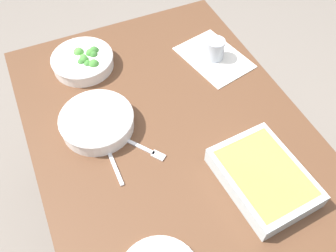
% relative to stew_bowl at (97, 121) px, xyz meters
% --- Properties ---
extents(ground_plane, '(6.00, 6.00, 0.00)m').
position_rel_stew_bowl_xyz_m(ground_plane, '(0.09, 0.22, -0.77)').
color(ground_plane, slate).
extents(dining_table, '(1.20, 0.90, 0.74)m').
position_rel_stew_bowl_xyz_m(dining_table, '(0.09, 0.22, -0.12)').
color(dining_table, brown).
rests_on(dining_table, ground_plane).
extents(placemat, '(0.32, 0.26, 0.00)m').
position_rel_stew_bowl_xyz_m(placemat, '(-0.14, 0.52, -0.03)').
color(placemat, silver).
rests_on(placemat, dining_table).
extents(stew_bowl, '(0.25, 0.25, 0.06)m').
position_rel_stew_bowl_xyz_m(stew_bowl, '(0.00, 0.00, 0.00)').
color(stew_bowl, white).
rests_on(stew_bowl, dining_table).
extents(broccoli_bowl, '(0.24, 0.24, 0.07)m').
position_rel_stew_bowl_xyz_m(broccoli_bowl, '(-0.30, 0.04, -0.00)').
color(broccoli_bowl, white).
rests_on(broccoli_bowl, dining_table).
extents(baking_dish, '(0.32, 0.24, 0.06)m').
position_rel_stew_bowl_xyz_m(baking_dish, '(0.40, 0.39, 0.00)').
color(baking_dish, silver).
rests_on(baking_dish, dining_table).
extents(drink_cup, '(0.07, 0.07, 0.08)m').
position_rel_stew_bowl_xyz_m(drink_cup, '(-0.14, 0.52, 0.01)').
color(drink_cup, '#B2BCC6').
rests_on(drink_cup, dining_table).
extents(spoon_by_stew, '(0.18, 0.03, 0.01)m').
position_rel_stew_bowl_xyz_m(spoon_by_stew, '(0.13, -0.00, -0.03)').
color(spoon_by_stew, silver).
rests_on(spoon_by_stew, dining_table).
extents(spoon_by_broccoli, '(0.16, 0.10, 0.01)m').
position_rel_stew_bowl_xyz_m(spoon_by_broccoli, '(-0.27, 0.06, -0.03)').
color(spoon_by_broccoli, silver).
rests_on(spoon_by_broccoli, dining_table).
extents(spoon_spare, '(0.17, 0.06, 0.01)m').
position_rel_stew_bowl_xyz_m(spoon_spare, '(-0.10, 0.51, -0.03)').
color(spoon_spare, silver).
rests_on(spoon_spare, dining_table).
extents(fork_on_table, '(0.15, 0.12, 0.01)m').
position_rel_stew_bowl_xyz_m(fork_on_table, '(0.15, 0.11, -0.03)').
color(fork_on_table, silver).
rests_on(fork_on_table, dining_table).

